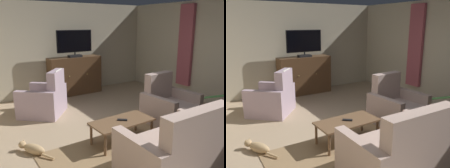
# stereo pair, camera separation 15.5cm
# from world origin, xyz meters

# --- Properties ---
(ground_plane) EXTENTS (6.54, 7.47, 0.04)m
(ground_plane) POSITION_xyz_m (0.00, 0.00, -0.02)
(ground_plane) COLOR tan
(wall_back) EXTENTS (6.54, 0.10, 2.57)m
(wall_back) POSITION_xyz_m (0.00, 3.48, 1.29)
(wall_back) COLOR #B2A88E
(wall_back) RESTS_ON ground_plane
(curtain_panel_far) EXTENTS (0.10, 0.44, 2.16)m
(curtain_panel_far) POSITION_xyz_m (2.91, 1.26, 1.41)
(curtain_panel_far) COLOR #A34C56
(rug_central) EXTENTS (2.45, 1.82, 0.01)m
(rug_central) POSITION_xyz_m (-0.31, -0.53, 0.01)
(rug_central) COLOR #8E704C
(rug_central) RESTS_ON ground_plane
(tv_cabinet) EXTENTS (1.51, 0.48, 1.08)m
(tv_cabinet) POSITION_xyz_m (0.49, 3.13, 0.52)
(tv_cabinet) COLOR #352315
(tv_cabinet) RESTS_ON ground_plane
(television) EXTENTS (1.03, 0.20, 0.75)m
(television) POSITION_xyz_m (0.49, 3.08, 1.48)
(television) COLOR black
(television) RESTS_ON tv_cabinet
(coffee_table) EXTENTS (1.09, 0.56, 0.40)m
(coffee_table) POSITION_xyz_m (-0.11, -0.02, 0.36)
(coffee_table) COLOR brown
(coffee_table) RESTS_ON ground_plane
(tv_remote) EXTENTS (0.16, 0.15, 0.02)m
(tv_remote) POSITION_xyz_m (-0.11, -0.02, 0.41)
(tv_remote) COLOR black
(tv_remote) RESTS_ON coffee_table
(sofa_floral) EXTENTS (1.44, 0.94, 1.01)m
(sofa_floral) POSITION_xyz_m (0.03, -1.12, 0.33)
(sofa_floral) COLOR #BC9E8E
(sofa_floral) RESTS_ON ground_plane
(armchair_facing_sofa) EXTENTS (1.01, 0.96, 0.99)m
(armchair_facing_sofa) POSITION_xyz_m (1.23, 0.19, 0.32)
(armchair_facing_sofa) COLOR #A3897F
(armchair_facing_sofa) RESTS_ON ground_plane
(armchair_beside_cabinet) EXTENTS (1.23, 1.23, 1.03)m
(armchair_beside_cabinet) POSITION_xyz_m (-0.79, 2.02, 0.33)
(armchair_beside_cabinet) COLOR #AD93A3
(armchair_beside_cabinet) RESTS_ON ground_plane
(cat) EXTENTS (0.39, 0.64, 0.18)m
(cat) POSITION_xyz_m (-1.51, 0.45, 0.08)
(cat) COLOR tan
(cat) RESTS_ON ground_plane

